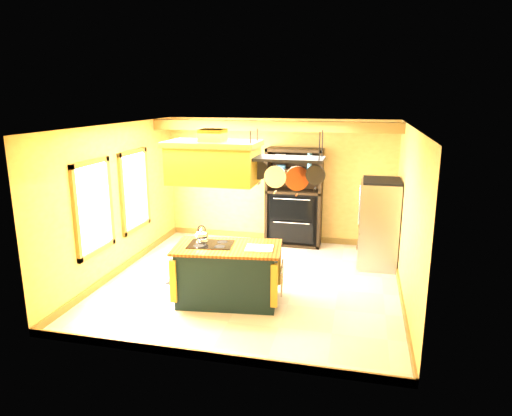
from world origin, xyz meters
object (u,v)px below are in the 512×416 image
at_px(pot_rack, 287,165).
at_px(hutch, 294,207).
at_px(range_hood, 213,161).
at_px(refrigerator, 379,226).
at_px(kitchen_island, 228,273).

distance_m(pot_rack, hutch, 3.41).
bearing_deg(range_hood, hutch, 76.04).
bearing_deg(range_hood, pot_rack, 0.15).
bearing_deg(refrigerator, range_hood, -139.42).
bearing_deg(hutch, pot_rack, -83.86).
xyz_separation_m(range_hood, hutch, (0.77, 3.10, -1.41)).
relative_size(range_hood, pot_rack, 1.22).
bearing_deg(pot_rack, range_hood, -179.85).
height_order(kitchen_island, refrigerator, refrigerator).
distance_m(kitchen_island, hutch, 3.17).
distance_m(kitchen_island, range_hood, 1.78).
xyz_separation_m(kitchen_island, range_hood, (-0.20, -0.00, 1.77)).
bearing_deg(hutch, range_hood, -103.96).
bearing_deg(kitchen_island, hutch, 72.77).
xyz_separation_m(kitchen_island, refrigerator, (2.32, 2.16, 0.32)).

